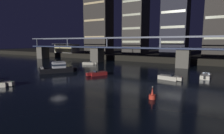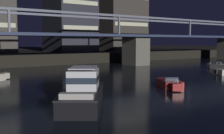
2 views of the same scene
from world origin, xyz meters
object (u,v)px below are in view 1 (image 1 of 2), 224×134
object	(u,v)px
tower_west_low	(99,12)
tower_east_tall	(224,8)
tower_west_tall	(136,22)
speedboat_near_right	(206,76)
channel_buoy	(152,96)
speedboat_far_left	(89,63)
speedboat_mid_right	(169,78)
river_bridge	(135,52)
tower_central	(176,21)
cabin_cruiser_near_left	(58,68)
waterfront_pavilion	(67,48)
speedboat_near_center	(97,74)

from	to	relation	value
tower_west_low	tower_east_tall	world-z (taller)	tower_west_low
tower_west_tall	speedboat_near_right	world-z (taller)	tower_west_tall
speedboat_near_right	channel_buoy	xyz separation A→B (m)	(-5.60, -19.45, 0.06)
speedboat_far_left	tower_east_tall	bearing A→B (deg)	33.78
tower_west_low	speedboat_mid_right	world-z (taller)	tower_west_low
speedboat_far_left	tower_west_low	bearing A→B (deg)	117.34
tower_west_low	tower_west_tall	size ratio (longest dim) A/B	1.39
tower_west_tall	river_bridge	bearing A→B (deg)	-68.29
tower_west_low	tower_central	xyz separation A→B (m)	(36.41, -0.16, -6.03)
tower_west_low	cabin_cruiser_near_left	distance (m)	50.26
waterfront_pavilion	speedboat_mid_right	world-z (taller)	waterfront_pavilion
channel_buoy	speedboat_mid_right	bearing A→B (deg)	93.26
waterfront_pavilion	speedboat_far_left	world-z (taller)	waterfront_pavilion
tower_central	tower_east_tall	size ratio (longest dim) A/B	0.80
tower_west_low	speedboat_near_center	distance (m)	53.71
waterfront_pavilion	cabin_cruiser_near_left	size ratio (longest dim) A/B	1.43
tower_west_tall	tower_east_tall	distance (m)	33.50
tower_east_tall	waterfront_pavilion	distance (m)	70.79
cabin_cruiser_near_left	speedboat_far_left	size ratio (longest dim) A/B	1.73
tower_central	channel_buoy	bearing A→B (deg)	-81.99
speedboat_mid_right	speedboat_near_center	bearing A→B (deg)	-167.48
speedboat_near_center	speedboat_near_right	world-z (taller)	same
speedboat_near_center	speedboat_near_right	distance (m)	23.68
channel_buoy	waterfront_pavilion	bearing A→B (deg)	142.63
tower_central	waterfront_pavilion	xyz separation A→B (m)	(-53.13, -5.19, -11.58)
speedboat_near_right	speedboat_mid_right	size ratio (longest dim) A/B	1.00
tower_east_tall	tower_central	bearing A→B (deg)	-177.50
tower_east_tall	channel_buoy	xyz separation A→B (m)	(-8.56, -51.96, -19.08)
tower_central	cabin_cruiser_near_left	size ratio (longest dim) A/B	3.23
river_bridge	tower_west_low	world-z (taller)	tower_west_low
tower_west_low	waterfront_pavilion	world-z (taller)	tower_west_low
tower_west_tall	tower_central	xyz separation A→B (m)	(17.54, -2.39, -0.47)
tower_central	waterfront_pavilion	bearing A→B (deg)	-174.42
tower_west_tall	waterfront_pavilion	world-z (taller)	tower_west_tall
speedboat_near_center	speedboat_mid_right	size ratio (longest dim) A/B	0.93
tower_west_tall	speedboat_far_left	distance (m)	32.59
river_bridge	speedboat_near_center	xyz separation A→B (m)	(0.65, -23.63, -3.92)
tower_west_tall	cabin_cruiser_near_left	distance (m)	47.50
speedboat_near_center	speedboat_far_left	bearing A→B (deg)	132.53
tower_west_tall	tower_east_tall	bearing A→B (deg)	-2.93
speedboat_near_center	channel_buoy	bearing A→B (deg)	-32.82
speedboat_near_right	speedboat_mid_right	world-z (taller)	same
tower_central	tower_east_tall	xyz separation A→B (m)	(15.78, 0.69, 3.54)
cabin_cruiser_near_left	tower_west_tall	bearing A→B (deg)	86.80
speedboat_far_left	speedboat_near_center	bearing A→B (deg)	-47.47
river_bridge	speedboat_near_center	world-z (taller)	river_bridge
cabin_cruiser_near_left	channel_buoy	bearing A→B (deg)	-17.91
tower_west_tall	speedboat_mid_right	distance (m)	49.06
tower_west_low	channel_buoy	world-z (taller)	tower_west_low
tower_west_low	tower_west_tall	distance (m)	19.80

